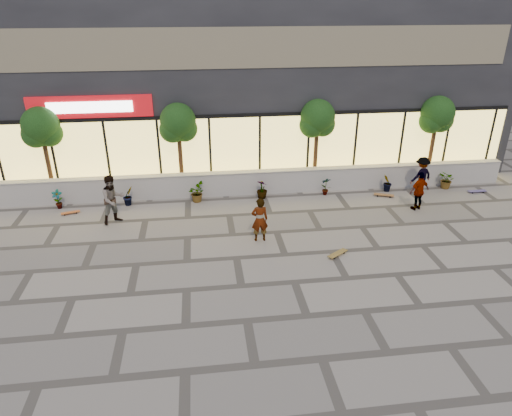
{
  "coord_description": "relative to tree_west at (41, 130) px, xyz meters",
  "views": [
    {
      "loc": [
        -2.65,
        -11.38,
        7.91
      ],
      "look_at": [
        -0.84,
        2.68,
        1.3
      ],
      "focal_mm": 32.0,
      "sensor_mm": 36.0,
      "label": 1
    }
  ],
  "objects": [
    {
      "name": "shrub_g",
      "position": [
        17.3,
        -1.25,
        -2.58
      ],
      "size": [
        0.77,
        0.84,
        0.81
      ],
      "primitive_type": "imported",
      "rotation": [
        0.0,
        0.0,
        4.92
      ],
      "color": "black",
      "rests_on": "ground"
    },
    {
      "name": "skater_center",
      "position": [
        8.29,
        -4.95,
        -2.17
      ],
      "size": [
        0.61,
        0.41,
        1.63
      ],
      "primitive_type": "imported",
      "rotation": [
        0.0,
        0.0,
        3.18
      ],
      "color": "white",
      "rests_on": "ground"
    },
    {
      "name": "tree_east",
      "position": [
        17.0,
        0.0,
        0.0
      ],
      "size": [
        1.6,
        1.5,
        3.92
      ],
      "color": "#422517",
      "rests_on": "ground"
    },
    {
      "name": "skateboard_right_near",
      "position": [
        14.17,
        -1.79,
        -2.9
      ],
      "size": [
        0.86,
        0.51,
        0.1
      ],
      "rotation": [
        0.0,
        0.0,
        -0.38
      ],
      "color": "brown",
      "rests_on": "ground"
    },
    {
      "name": "tree_midwest",
      "position": [
        5.5,
        0.0,
        0.0
      ],
      "size": [
        1.6,
        1.5,
        3.92
      ],
      "color": "#422517",
      "rests_on": "ground"
    },
    {
      "name": "planter_wall",
      "position": [
        9.0,
        -0.7,
        -2.46
      ],
      "size": [
        22.0,
        0.42,
        1.04
      ],
      "color": "#BBB9B1",
      "rests_on": "ground"
    },
    {
      "name": "skateboard_left",
      "position": [
        1.09,
        -1.87,
        -2.91
      ],
      "size": [
        0.74,
        0.37,
        0.09
      ],
      "rotation": [
        0.0,
        0.0,
        0.28
      ],
      "color": "#BC5923",
      "rests_on": "ground"
    },
    {
      "name": "shrub_f",
      "position": [
        14.5,
        -1.25,
        -2.58
      ],
      "size": [
        0.55,
        0.57,
        0.81
      ],
      "primitive_type": "imported",
      "rotation": [
        0.0,
        0.0,
        4.1
      ],
      "color": "black",
      "rests_on": "ground"
    },
    {
      "name": "skateboard_right_far",
      "position": [
        18.43,
        -1.9,
        -2.9
      ],
      "size": [
        0.81,
        0.21,
        0.1
      ],
      "rotation": [
        0.0,
        0.0,
        -0.01
      ],
      "color": "#504680",
      "rests_on": "ground"
    },
    {
      "name": "shrub_b",
      "position": [
        3.3,
        -1.25,
        -2.58
      ],
      "size": [
        0.57,
        0.57,
        0.81
      ],
      "primitive_type": "imported",
      "rotation": [
        0.0,
        0.0,
        0.82
      ],
      "color": "black",
      "rests_on": "ground"
    },
    {
      "name": "skater_right_near",
      "position": [
        15.0,
        -3.19,
        -2.18
      ],
      "size": [
        1.01,
        0.66,
        1.6
      ],
      "primitive_type": "imported",
      "rotation": [
        0.0,
        0.0,
        3.45
      ],
      "color": "white",
      "rests_on": "ground"
    },
    {
      "name": "shrub_a",
      "position": [
        0.5,
        -1.25,
        -2.58
      ],
      "size": [
        0.43,
        0.29,
        0.81
      ],
      "primitive_type": "imported",
      "color": "black",
      "rests_on": "ground"
    },
    {
      "name": "shrub_c",
      "position": [
        6.1,
        -1.25,
        -2.58
      ],
      "size": [
        0.68,
        0.77,
        0.81
      ],
      "primitive_type": "imported",
      "rotation": [
        0.0,
        0.0,
        1.64
      ],
      "color": "black",
      "rests_on": "ground"
    },
    {
      "name": "tree_west",
      "position": [
        0.0,
        0.0,
        0.0
      ],
      "size": [
        1.6,
        1.5,
        3.92
      ],
      "color": "#422517",
      "rests_on": "ground"
    },
    {
      "name": "tree_mideast",
      "position": [
        11.5,
        0.0,
        0.0
      ],
      "size": [
        1.6,
        1.5,
        3.92
      ],
      "color": "#422517",
      "rests_on": "ground"
    },
    {
      "name": "shrub_d",
      "position": [
        8.9,
        -1.25,
        -2.58
      ],
      "size": [
        0.64,
        0.64,
        0.81
      ],
      "primitive_type": "imported",
      "rotation": [
        0.0,
        0.0,
        2.46
      ],
      "color": "black",
      "rests_on": "ground"
    },
    {
      "name": "skater_left",
      "position": [
        3.0,
        -2.83,
        -2.03
      ],
      "size": [
        1.17,
        1.12,
        1.9
      ],
      "primitive_type": "imported",
      "rotation": [
        0.0,
        0.0,
        0.6
      ],
      "color": "tan",
      "rests_on": "ground"
    },
    {
      "name": "skateboard_center",
      "position": [
        10.74,
        -6.35,
        -2.9
      ],
      "size": [
        0.8,
        0.64,
        0.1
      ],
      "rotation": [
        0.0,
        0.0,
        0.6
      ],
      "color": "brown",
      "rests_on": "ground"
    },
    {
      "name": "shrub_e",
      "position": [
        11.7,
        -1.25,
        -2.58
      ],
      "size": [
        0.46,
        0.35,
        0.81
      ],
      "primitive_type": "imported",
      "rotation": [
        0.0,
        0.0,
        3.28
      ],
      "color": "black",
      "rests_on": "ground"
    },
    {
      "name": "retail_building",
      "position": [
        9.0,
        4.79,
        1.26
      ],
      "size": [
        24.0,
        9.17,
        8.5
      ],
      "color": "#222327",
      "rests_on": "ground"
    },
    {
      "name": "ground",
      "position": [
        9.0,
        -7.7,
        -2.99
      ],
      "size": [
        80.0,
        80.0,
        0.0
      ],
      "primitive_type": "plane",
      "color": "gray",
      "rests_on": "ground"
    },
    {
      "name": "skater_right_far",
      "position": [
        15.83,
        -1.63,
        -2.15
      ],
      "size": [
        1.22,
        0.95,
        1.67
      ],
      "primitive_type": "imported",
      "rotation": [
        0.0,
        0.0,
        3.49
      ],
      "color": "maroon",
      "rests_on": "ground"
    }
  ]
}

